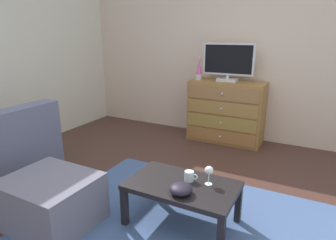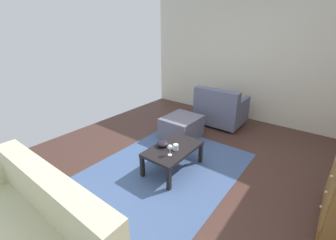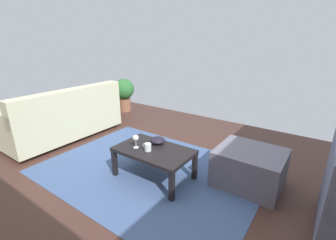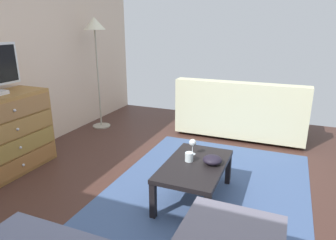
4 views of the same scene
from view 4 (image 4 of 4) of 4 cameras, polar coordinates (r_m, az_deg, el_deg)
ground_plane at (r=2.93m, az=2.21°, el=-15.28°), size 5.82×5.02×0.05m
area_rug at (r=3.03m, az=7.22°, el=-13.59°), size 2.60×1.90×0.01m
dresser at (r=3.67m, az=-29.08°, el=-2.58°), size 1.04×0.49×0.87m
coffee_table at (r=2.78m, az=5.14°, el=-9.16°), size 0.87×0.53×0.36m
wine_glass at (r=2.90m, az=4.72°, el=-4.42°), size 0.07×0.07×0.16m
mug at (r=2.79m, az=4.07°, el=-7.00°), size 0.11×0.08×0.08m
bowl_decorative at (r=2.76m, az=8.48°, el=-7.52°), size 0.18×0.18×0.08m
couch_large at (r=4.54m, az=13.74°, el=1.31°), size 0.85×1.80×0.83m
standing_lamp at (r=4.72m, az=-13.75°, el=15.62°), size 0.32×0.32×1.69m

